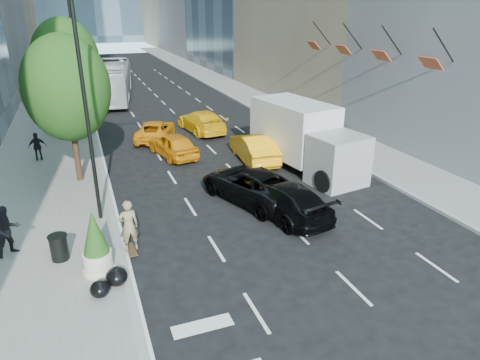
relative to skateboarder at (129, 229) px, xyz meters
name	(u,v)px	position (x,y,z in m)	size (l,w,h in m)	color
ground	(275,237)	(5.60, -0.85, -1.01)	(160.00, 160.00, 0.00)	black
sidewalk_left	(54,105)	(-3.40, 29.15, -0.93)	(6.00, 120.00, 0.15)	slate
sidewalk_right	(242,92)	(15.60, 29.15, -0.93)	(4.00, 120.00, 0.15)	slate
lamp_near	(88,86)	(-0.72, 3.15, 4.80)	(2.13, 0.22, 10.00)	black
lamp_far	(77,48)	(-0.72, 21.15, 4.80)	(2.13, 0.22, 10.00)	black
tree_near	(67,88)	(-1.60, 8.15, 3.96)	(4.20, 4.20, 7.46)	black
tree_mid	(66,60)	(-1.60, 18.15, 4.31)	(4.50, 4.50, 7.99)	black
tree_far	(67,53)	(-1.60, 31.15, 3.61)	(3.90, 3.90, 6.92)	black
traffic_signal	(75,50)	(-0.80, 39.15, 3.22)	(2.48, 0.53, 5.20)	black
facade_flags	(363,49)	(16.24, 9.15, 5.18)	(1.85, 13.30, 2.05)	black
skateboarder	(129,229)	(0.00, 0.00, 0.00)	(0.74, 0.48, 2.02)	#847452
black_sedan_lincoln	(252,184)	(6.10, 2.89, -0.23)	(2.60, 5.64, 1.57)	black
black_sedan_mercedes	(284,199)	(6.80, 0.85, -0.25)	(2.14, 5.25, 1.52)	black
taxi_a	(173,145)	(3.98, 10.65, -0.25)	(1.79, 4.46, 1.52)	orange
taxi_b	(254,147)	(8.37, 8.15, -0.18)	(1.75, 5.02, 1.65)	#FFA20D
taxi_c	(155,130)	(3.60, 14.69, -0.33)	(2.25, 4.87, 1.35)	orange
taxi_d	(201,121)	(7.22, 15.57, -0.22)	(2.22, 5.47, 1.59)	yellow
city_bus	(113,81)	(2.26, 30.39, 0.83)	(3.10, 13.24, 3.69)	silver
box_truck	(304,137)	(10.55, 5.96, 0.86)	(3.93, 8.01, 3.67)	silver
pedestrian_a	(7,231)	(-4.17, 1.22, 0.11)	(0.94, 0.73, 1.94)	black
pedestrian_b	(38,146)	(-3.79, 12.38, -0.02)	(0.99, 0.41, 1.69)	black
trash_can	(59,248)	(-2.48, 0.20, -0.40)	(0.62, 0.62, 0.93)	black
planter_shrub	(96,244)	(-1.22, -1.13, 0.25)	(0.97, 0.97, 2.33)	beige
garbage_bags	(110,281)	(-0.94, -2.29, -0.57)	(1.23, 1.18, 0.61)	black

